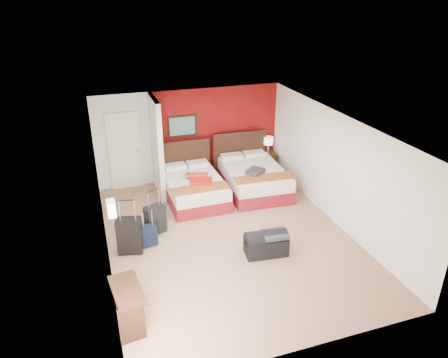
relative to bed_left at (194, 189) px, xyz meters
name	(u,v)px	position (x,y,z in m)	size (l,w,h in m)	color
ground	(229,237)	(0.25, -1.90, -0.29)	(6.50, 6.50, 0.00)	tan
room_walls	(148,167)	(-1.15, -0.48, 0.97)	(5.02, 6.52, 2.50)	silver
red_accent_panel	(216,133)	(1.00, 1.33, 0.96)	(3.50, 0.04, 2.50)	maroon
partition_wall	(157,147)	(-0.75, 0.71, 0.96)	(0.12, 1.20, 2.50)	silver
entry_door	(125,151)	(-1.50, 1.30, 0.73)	(0.82, 0.06, 2.05)	silver
bed_left	(194,189)	(0.00, 0.00, 0.00)	(1.36, 1.94, 0.58)	silver
bed_right	(254,180)	(1.62, 0.03, 0.02)	(1.46, 2.09, 0.63)	white
red_suitcase_open	(199,178)	(0.10, -0.10, 0.34)	(0.53, 0.74, 0.09)	red
jacket_bundle	(255,172)	(1.52, -0.27, 0.39)	(0.44, 0.35, 0.11)	#36353A
nightstand	(267,162)	(2.45, 1.03, 0.01)	(0.42, 0.42, 0.59)	#312010
table_lamp	(268,145)	(2.45, 1.03, 0.54)	(0.26, 0.26, 0.47)	white
suitcase_black	(130,237)	(-1.80, -1.81, 0.08)	(0.49, 0.30, 0.73)	black
suitcase_charcoal	(155,220)	(-1.19, -1.23, 0.02)	(0.42, 0.26, 0.62)	black
suitcase_navy	(149,237)	(-1.41, -1.69, -0.07)	(0.32, 0.20, 0.44)	black
duffel_bag	(266,245)	(0.77, -2.71, -0.08)	(0.84, 0.45, 0.42)	black
jacket_draped	(275,234)	(0.92, -2.76, 0.17)	(0.49, 0.41, 0.06)	#343439
desk	(129,307)	(-2.06, -3.82, 0.07)	(0.43, 0.86, 0.72)	black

